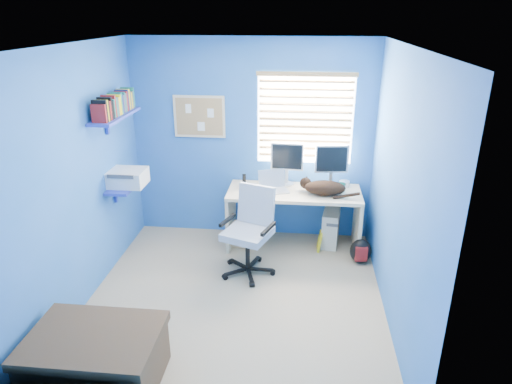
# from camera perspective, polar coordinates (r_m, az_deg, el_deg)

# --- Properties ---
(floor) EXTENTS (3.00, 3.20, 0.00)m
(floor) POSITION_cam_1_polar(r_m,az_deg,el_deg) (4.81, -2.65, -13.43)
(floor) COLOR tan
(floor) RESTS_ON ground
(ceiling) EXTENTS (3.00, 3.20, 0.00)m
(ceiling) POSITION_cam_1_polar(r_m,az_deg,el_deg) (3.94, -3.31, 17.83)
(ceiling) COLOR white
(ceiling) RESTS_ON wall_back
(wall_back) EXTENTS (3.00, 0.01, 2.50)m
(wall_back) POSITION_cam_1_polar(r_m,az_deg,el_deg) (5.72, -0.52, 6.36)
(wall_back) COLOR #3972C8
(wall_back) RESTS_ON ground
(wall_front) EXTENTS (3.00, 0.01, 2.50)m
(wall_front) POSITION_cam_1_polar(r_m,az_deg,el_deg) (2.81, -7.96, -11.15)
(wall_front) COLOR #3972C8
(wall_front) RESTS_ON ground
(wall_left) EXTENTS (0.01, 3.20, 2.50)m
(wall_left) POSITION_cam_1_polar(r_m,az_deg,el_deg) (4.68, -21.43, 1.26)
(wall_left) COLOR #3972C8
(wall_left) RESTS_ON ground
(wall_right) EXTENTS (0.01, 3.20, 2.50)m
(wall_right) POSITION_cam_1_polar(r_m,az_deg,el_deg) (4.26, 17.43, -0.16)
(wall_right) COLOR #3972C8
(wall_right) RESTS_ON ground
(desk) EXTENTS (1.60, 0.65, 0.74)m
(desk) POSITION_cam_1_polar(r_m,az_deg,el_deg) (5.67, 4.69, -3.35)
(desk) COLOR beige
(desk) RESTS_ON floor
(laptop) EXTENTS (0.40, 0.35, 0.22)m
(laptop) POSITION_cam_1_polar(r_m,az_deg,el_deg) (5.46, 2.29, 1.18)
(laptop) COLOR silver
(laptop) RESTS_ON desk
(monitor_left) EXTENTS (0.41, 0.15, 0.54)m
(monitor_left) POSITION_cam_1_polar(r_m,az_deg,el_deg) (5.63, 3.89, 3.51)
(monitor_left) COLOR silver
(monitor_left) RESTS_ON desk
(monitor_right) EXTENTS (0.41, 0.17, 0.54)m
(monitor_right) POSITION_cam_1_polar(r_m,az_deg,el_deg) (5.60, 9.39, 3.17)
(monitor_right) COLOR silver
(monitor_right) RESTS_ON desk
(phone) EXTENTS (0.11, 0.12, 0.17)m
(phone) POSITION_cam_1_polar(r_m,az_deg,el_deg) (5.60, -1.49, 1.43)
(phone) COLOR black
(phone) RESTS_ON desk
(mug) EXTENTS (0.10, 0.09, 0.10)m
(mug) POSITION_cam_1_polar(r_m,az_deg,el_deg) (5.57, 10.58, 0.58)
(mug) COLOR #156859
(mug) RESTS_ON desk
(cd_spindle) EXTENTS (0.13, 0.13, 0.07)m
(cd_spindle) POSITION_cam_1_polar(r_m,az_deg,el_deg) (5.74, 10.97, 1.02)
(cd_spindle) COLOR silver
(cd_spindle) RESTS_ON desk
(cat) EXTENTS (0.54, 0.43, 0.17)m
(cat) POSITION_cam_1_polar(r_m,az_deg,el_deg) (5.42, 8.63, 0.50)
(cat) COLOR black
(cat) RESTS_ON desk
(tower_pc) EXTENTS (0.25, 0.46, 0.45)m
(tower_pc) POSITION_cam_1_polar(r_m,az_deg,el_deg) (5.85, 9.32, -4.32)
(tower_pc) COLOR beige
(tower_pc) RESTS_ON floor
(drawer_boxes) EXTENTS (0.35, 0.28, 0.27)m
(drawer_boxes) POSITION_cam_1_polar(r_m,az_deg,el_deg) (5.79, -1.36, -5.28)
(drawer_boxes) COLOR tan
(drawer_boxes) RESTS_ON floor
(yellow_book) EXTENTS (0.03, 0.17, 0.24)m
(yellow_book) POSITION_cam_1_polar(r_m,az_deg,el_deg) (5.71, 7.95, -6.10)
(yellow_book) COLOR yellow
(yellow_book) RESTS_ON floor
(backpack) EXTENTS (0.27, 0.22, 0.29)m
(backpack) POSITION_cam_1_polar(r_m,az_deg,el_deg) (5.52, 12.94, -7.20)
(backpack) COLOR black
(backpack) RESTS_ON floor
(bed_corner) EXTENTS (0.97, 0.69, 0.46)m
(bed_corner) POSITION_cam_1_polar(r_m,az_deg,el_deg) (3.99, -19.33, -19.13)
(bed_corner) COLOR #4F3A24
(bed_corner) RESTS_ON floor
(office_chair) EXTENTS (0.73, 0.73, 0.98)m
(office_chair) POSITION_cam_1_polar(r_m,az_deg,el_deg) (5.11, -0.80, -6.28)
(office_chair) COLOR black
(office_chair) RESTS_ON floor
(window_blinds) EXTENTS (1.15, 0.05, 1.10)m
(window_blinds) POSITION_cam_1_polar(r_m,az_deg,el_deg) (5.58, 6.16, 9.03)
(window_blinds) COLOR white
(window_blinds) RESTS_ON ground
(corkboard) EXTENTS (0.64, 0.02, 0.52)m
(corkboard) POSITION_cam_1_polar(r_m,az_deg,el_deg) (5.74, -7.10, 9.33)
(corkboard) COLOR beige
(corkboard) RESTS_ON ground
(wall_shelves) EXTENTS (0.42, 0.90, 1.05)m
(wall_shelves) POSITION_cam_1_polar(r_m,az_deg,el_deg) (5.21, -16.66, 5.99)
(wall_shelves) COLOR #2939AF
(wall_shelves) RESTS_ON ground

